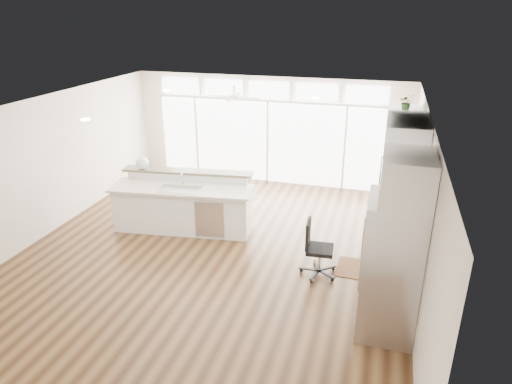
# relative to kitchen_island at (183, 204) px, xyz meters

# --- Properties ---
(floor) EXTENTS (7.00, 8.00, 0.02)m
(floor) POSITION_rel_kitchen_island_xyz_m (0.93, -0.73, -0.57)
(floor) COLOR #3A2312
(floor) RESTS_ON ground
(ceiling) EXTENTS (7.00, 8.00, 0.02)m
(ceiling) POSITION_rel_kitchen_island_xyz_m (0.93, -0.73, 2.14)
(ceiling) COLOR white
(ceiling) RESTS_ON wall_back
(wall_back) EXTENTS (7.00, 0.04, 2.70)m
(wall_back) POSITION_rel_kitchen_island_xyz_m (0.93, 3.27, 0.79)
(wall_back) COLOR silver
(wall_back) RESTS_ON floor
(wall_front) EXTENTS (7.00, 0.04, 2.70)m
(wall_front) POSITION_rel_kitchen_island_xyz_m (0.93, -4.73, 0.79)
(wall_front) COLOR silver
(wall_front) RESTS_ON floor
(wall_left) EXTENTS (0.04, 8.00, 2.70)m
(wall_left) POSITION_rel_kitchen_island_xyz_m (-2.57, -0.73, 0.79)
(wall_left) COLOR silver
(wall_left) RESTS_ON floor
(wall_right) EXTENTS (0.04, 8.00, 2.70)m
(wall_right) POSITION_rel_kitchen_island_xyz_m (4.43, -0.73, 0.79)
(wall_right) COLOR silver
(wall_right) RESTS_ON floor
(glass_wall) EXTENTS (5.80, 0.06, 2.08)m
(glass_wall) POSITION_rel_kitchen_island_xyz_m (0.93, 3.21, 0.49)
(glass_wall) COLOR white
(glass_wall) RESTS_ON wall_back
(transom_row) EXTENTS (5.90, 0.06, 0.40)m
(transom_row) POSITION_rel_kitchen_island_xyz_m (0.93, 3.21, 1.82)
(transom_row) COLOR white
(transom_row) RESTS_ON wall_back
(desk_window) EXTENTS (0.04, 0.85, 0.85)m
(desk_window) POSITION_rel_kitchen_island_xyz_m (4.39, -0.43, 0.99)
(desk_window) COLOR white
(desk_window) RESTS_ON wall_right
(ceiling_fan) EXTENTS (1.16, 1.16, 0.32)m
(ceiling_fan) POSITION_rel_kitchen_island_xyz_m (0.43, 2.07, 1.92)
(ceiling_fan) COLOR silver
(ceiling_fan) RESTS_ON ceiling
(recessed_lights) EXTENTS (3.40, 3.00, 0.02)m
(recessed_lights) POSITION_rel_kitchen_island_xyz_m (0.93, -0.53, 2.12)
(recessed_lights) COLOR white
(recessed_lights) RESTS_ON ceiling
(oven_cabinet) EXTENTS (0.64, 1.20, 2.50)m
(oven_cabinet) POSITION_rel_kitchen_island_xyz_m (4.10, 1.07, 0.69)
(oven_cabinet) COLOR white
(oven_cabinet) RESTS_ON floor
(desk_nook) EXTENTS (0.72, 1.30, 0.76)m
(desk_nook) POSITION_rel_kitchen_island_xyz_m (4.06, -0.43, -0.18)
(desk_nook) COLOR white
(desk_nook) RESTS_ON floor
(upper_cabinets) EXTENTS (0.64, 1.30, 0.64)m
(upper_cabinets) POSITION_rel_kitchen_island_xyz_m (4.10, -0.43, 1.79)
(upper_cabinets) COLOR white
(upper_cabinets) RESTS_ON wall_right
(refrigerator) EXTENTS (0.76, 0.90, 2.00)m
(refrigerator) POSITION_rel_kitchen_island_xyz_m (4.04, -2.08, 0.44)
(refrigerator) COLOR silver
(refrigerator) RESTS_ON floor
(fridge_cabinet) EXTENTS (0.64, 0.90, 0.60)m
(fridge_cabinet) POSITION_rel_kitchen_island_xyz_m (4.10, -2.08, 1.74)
(fridge_cabinet) COLOR white
(fridge_cabinet) RESTS_ON wall_right
(framed_photos) EXTENTS (0.06, 0.22, 0.80)m
(framed_photos) POSITION_rel_kitchen_island_xyz_m (4.39, 0.19, 0.84)
(framed_photos) COLOR black
(framed_photos) RESTS_ON wall_right
(kitchen_island) EXTENTS (2.96, 1.43, 1.13)m
(kitchen_island) POSITION_rel_kitchen_island_xyz_m (0.00, 0.00, 0.00)
(kitchen_island) COLOR white
(kitchen_island) RESTS_ON floor
(rug) EXTENTS (0.99, 0.73, 0.01)m
(rug) POSITION_rel_kitchen_island_xyz_m (3.70, -0.58, -0.56)
(rug) COLOR #381E12
(rug) RESTS_ON floor
(office_chair) EXTENTS (0.54, 0.50, 0.98)m
(office_chair) POSITION_rel_kitchen_island_xyz_m (2.94, -0.93, -0.07)
(office_chair) COLOR black
(office_chair) RESTS_ON floor
(fishbowl) EXTENTS (0.27, 0.27, 0.26)m
(fishbowl) POSITION_rel_kitchen_island_xyz_m (-0.99, 0.27, 0.70)
(fishbowl) COLOR silver
(fishbowl) RESTS_ON kitchen_island
(monitor) EXTENTS (0.15, 0.47, 0.39)m
(monitor) POSITION_rel_kitchen_island_xyz_m (3.98, -0.43, 0.39)
(monitor) COLOR black
(monitor) RESTS_ON desk_nook
(keyboard) EXTENTS (0.14, 0.32, 0.02)m
(keyboard) POSITION_rel_kitchen_island_xyz_m (3.81, -0.43, 0.20)
(keyboard) COLOR white
(keyboard) RESTS_ON desk_nook
(potted_plant) EXTENTS (0.29, 0.32, 0.23)m
(potted_plant) POSITION_rel_kitchen_island_xyz_m (4.10, 1.07, 2.05)
(potted_plant) COLOR #2E5223
(potted_plant) RESTS_ON oven_cabinet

